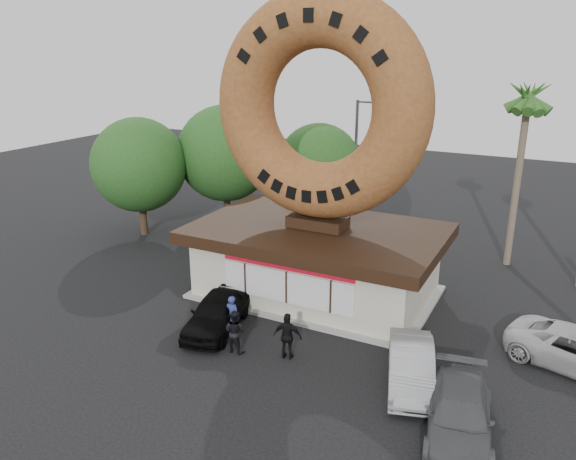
% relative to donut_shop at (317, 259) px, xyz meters
% --- Properties ---
extents(ground, '(90.00, 90.00, 0.00)m').
position_rel_donut_shop_xyz_m(ground, '(0.00, -5.98, -1.77)').
color(ground, black).
rests_on(ground, ground).
extents(donut_shop, '(11.20, 7.20, 3.80)m').
position_rel_donut_shop_xyz_m(donut_shop, '(0.00, 0.00, 0.00)').
color(donut_shop, beige).
rests_on(donut_shop, ground).
extents(giant_donut, '(9.68, 2.47, 9.68)m').
position_rel_donut_shop_xyz_m(giant_donut, '(0.00, 0.02, 6.87)').
color(giant_donut, '#9B5B2D').
rests_on(giant_donut, donut_shop).
extents(tree_west, '(6.00, 6.00, 7.65)m').
position_rel_donut_shop_xyz_m(tree_west, '(-9.50, 7.02, 2.87)').
color(tree_west, '#473321').
rests_on(tree_west, ground).
extents(tree_mid, '(5.20, 5.20, 6.63)m').
position_rel_donut_shop_xyz_m(tree_mid, '(-4.00, 9.02, 2.25)').
color(tree_mid, '#473321').
rests_on(tree_mid, ground).
extents(tree_far, '(5.60, 5.60, 7.14)m').
position_rel_donut_shop_xyz_m(tree_far, '(-13.00, 3.02, 2.56)').
color(tree_far, '#473321').
rests_on(tree_far, ground).
extents(palm_near, '(2.60, 2.60, 9.75)m').
position_rel_donut_shop_xyz_m(palm_near, '(7.50, 8.02, 6.65)').
color(palm_near, '#726651').
rests_on(palm_near, ground).
extents(street_lamp, '(2.11, 0.20, 8.00)m').
position_rel_donut_shop_xyz_m(street_lamp, '(-1.86, 10.02, 2.72)').
color(street_lamp, '#59595E').
rests_on(street_lamp, ground).
extents(person_left, '(0.65, 0.44, 1.73)m').
position_rel_donut_shop_xyz_m(person_left, '(-1.37, -5.14, -0.90)').
color(person_left, navy).
rests_on(person_left, ground).
extents(person_center, '(0.87, 0.70, 1.70)m').
position_rel_donut_shop_xyz_m(person_center, '(-0.62, -6.15, -0.92)').
color(person_center, black).
rests_on(person_center, ground).
extents(person_right, '(1.14, 0.64, 1.84)m').
position_rel_donut_shop_xyz_m(person_right, '(1.40, -5.68, -0.85)').
color(person_right, black).
rests_on(person_right, ground).
extents(car_black, '(2.68, 4.68, 1.50)m').
position_rel_donut_shop_xyz_m(car_black, '(-2.23, -5.01, -1.02)').
color(car_black, black).
rests_on(car_black, ground).
extents(car_silver, '(2.68, 4.54, 1.41)m').
position_rel_donut_shop_xyz_m(car_silver, '(5.94, -5.24, -1.06)').
color(car_silver, '#9D9EA2').
rests_on(car_silver, ground).
extents(car_grey, '(2.75, 5.00, 1.37)m').
position_rel_donut_shop_xyz_m(car_grey, '(7.93, -7.15, -1.08)').
color(car_grey, '#535558').
rests_on(car_grey, ground).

